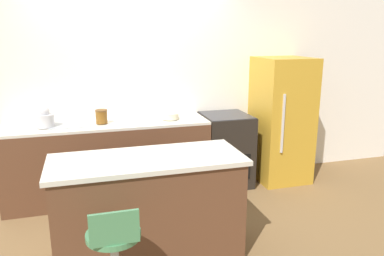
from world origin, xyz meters
TOP-DOWN VIEW (x-y plane):
  - ground_plane at (0.00, 0.00)m, footprint 14.00×14.00m
  - wall_back at (0.00, 0.68)m, footprint 8.00×0.06m
  - back_counter at (-0.35, 0.33)m, footprint 2.35×0.63m
  - kitchen_island at (-0.11, -1.04)m, footprint 1.63×0.68m
  - oven_range at (1.13, 0.33)m, footprint 0.60×0.64m
  - refrigerator at (1.90, 0.30)m, footprint 0.66×0.72m
  - kettle at (-1.02, 0.30)m, footprint 0.20×0.20m
  - mixing_bowl at (0.39, 0.30)m, footprint 0.20×0.20m
  - canister_jar at (-0.41, 0.30)m, footprint 0.14×0.14m

SIDE VIEW (x-z plane):
  - ground_plane at x=0.00m, z-range 0.00..0.00m
  - back_counter at x=-0.35m, z-range 0.00..0.92m
  - kitchen_island at x=-0.11m, z-range 0.00..0.92m
  - oven_range at x=1.13m, z-range 0.00..0.93m
  - refrigerator at x=1.90m, z-range 0.00..1.63m
  - mixing_bowl at x=0.39m, z-range 0.93..1.00m
  - canister_jar at x=-0.41m, z-range 0.93..1.08m
  - kettle at x=-1.02m, z-range 0.90..1.13m
  - wall_back at x=0.00m, z-range 0.00..2.60m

